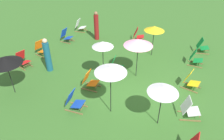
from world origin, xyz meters
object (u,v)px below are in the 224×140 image
object	(u,v)px
deckchair_5	(74,101)
umbrella_1	(103,44)
deckchair_0	(189,109)
deckchair_3	(80,26)
person_0	(96,26)
deckchair_10	(202,46)
deckchair_9	(115,66)
deckchair_2	(195,58)
deckchair_12	(66,36)
umbrella_3	(154,28)
umbrella_5	(111,70)
deckchair_4	(41,48)
deckchair_6	(90,80)
deckchair_11	(138,35)
deckchair_1	(23,60)
umbrella_0	(5,60)
umbrella_2	(138,42)
umbrella_4	(163,90)
deckchair_8	(191,80)
person_1	(47,56)

from	to	relation	value
deckchair_5	umbrella_1	xyz separation A→B (m)	(2.20, -0.26, 1.42)
deckchair_0	deckchair_3	xyz separation A→B (m)	(5.65, 7.59, 0.00)
deckchair_5	person_0	size ratio (longest dim) A/B	0.47
deckchair_10	deckchair_9	bearing A→B (deg)	123.04
deckchair_0	deckchair_2	bearing A→B (deg)	-16.14
deckchair_10	umbrella_1	bearing A→B (deg)	125.80
deckchair_3	deckchair_12	distance (m)	1.76
umbrella_3	umbrella_5	bearing A→B (deg)	174.52
deckchair_4	deckchair_6	bearing A→B (deg)	-98.69
deckchair_9	umbrella_5	size ratio (longest dim) A/B	0.41
deckchair_6	deckchair_10	bearing A→B (deg)	-39.69
deckchair_6	deckchair_11	distance (m)	5.42
person_0	deckchair_12	bearing A→B (deg)	-0.79
deckchair_11	umbrella_5	xyz separation A→B (m)	(-6.43, -0.75, 1.53)
deckchair_3	deckchair_4	world-z (taller)	same
deckchair_1	deckchair_3	distance (m)	5.07
umbrella_0	deckchair_10	bearing A→B (deg)	-47.07
deckchair_0	umbrella_3	distance (m)	4.86
deckchair_12	umbrella_5	xyz separation A→B (m)	(-4.69, -4.84, 1.53)
deckchair_11	deckchair_3	bearing A→B (deg)	76.08
umbrella_1	deckchair_4	bearing A→B (deg)	77.67
deckchair_0	deckchair_2	xyz separation A→B (m)	(3.94, 0.02, 0.00)
deckchair_4	deckchair_11	xyz separation A→B (m)	(3.69, -4.47, 0.00)
umbrella_2	umbrella_4	world-z (taller)	umbrella_2
deckchair_8	deckchair_9	distance (m)	3.45
deckchair_4	person_1	distance (m)	1.85
deckchair_12	deckchair_1	bearing A→B (deg)	175.71
deckchair_1	deckchair_12	bearing A→B (deg)	9.19
deckchair_1	umbrella_1	world-z (taller)	umbrella_1
umbrella_1	deckchair_0	bearing A→B (deg)	-105.15
deckchair_3	umbrella_5	bearing A→B (deg)	-149.46
person_1	deckchair_1	bearing A→B (deg)	153.72
deckchair_3	deckchair_4	distance (m)	3.73
deckchair_4	umbrella_3	size ratio (longest dim) A/B	0.51
umbrella_4	deckchair_10	bearing A→B (deg)	-11.07
person_1	deckchair_5	bearing A→B (deg)	-70.26
deckchair_11	umbrella_4	distance (m)	6.96
deckchair_1	deckchair_0	bearing A→B (deg)	-76.62
deckchair_3	deckchair_10	size ratio (longest dim) A/B	0.99
deckchair_4	deckchair_6	xyz separation A→B (m)	(-1.69, -3.84, 0.00)
umbrella_3	deckchair_12	bearing A→B (deg)	92.46
deckchair_4	umbrella_0	bearing A→B (deg)	-147.41
person_0	deckchair_0	bearing A→B (deg)	108.16
deckchair_11	umbrella_5	distance (m)	6.65
umbrella_1	umbrella_5	xyz separation A→B (m)	(-1.84, -1.10, 0.10)
umbrella_1	person_0	world-z (taller)	umbrella_1
deckchair_3	deckchair_8	bearing A→B (deg)	-123.20
deckchair_1	umbrella_5	world-z (taller)	umbrella_5
deckchair_8	umbrella_2	bearing A→B (deg)	104.07
umbrella_0	deckchair_12	bearing A→B (deg)	6.79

